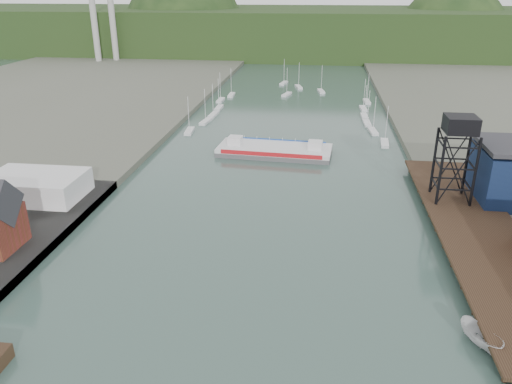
# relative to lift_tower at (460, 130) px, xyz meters

# --- Properties ---
(east_pier) EXTENTS (14.00, 70.00, 2.45)m
(east_pier) POSITION_rel_lift_tower_xyz_m (2.00, -13.00, -13.75)
(east_pier) COLOR black
(east_pier) RESTS_ON ground
(white_shed) EXTENTS (18.00, 12.00, 4.50)m
(white_shed) POSITION_rel_lift_tower_xyz_m (-79.00, -8.00, -11.80)
(white_shed) COLOR silver
(white_shed) RESTS_ON west_quay
(lift_tower) EXTENTS (6.50, 6.50, 16.00)m
(lift_tower) POSITION_rel_lift_tower_xyz_m (0.00, 0.00, 0.00)
(lift_tower) COLOR black
(lift_tower) RESTS_ON east_pier
(marina_sailboats) EXTENTS (57.71, 92.65, 0.90)m
(marina_sailboats) POSITION_rel_lift_tower_xyz_m (-34.92, 80.46, -15.30)
(marina_sailboats) COLOR silver
(marina_sailboats) RESTS_ON ground
(smokestacks) EXTENTS (11.20, 8.20, 60.00)m
(smokestacks) POSITION_rel_lift_tower_xyz_m (-141.00, 174.50, 14.35)
(smokestacks) COLOR #A9A8A3
(smokestacks) RESTS_ON ground
(distant_hills) EXTENTS (500.00, 120.00, 80.00)m
(distant_hills) POSITION_rel_lift_tower_xyz_m (-38.98, 243.35, -5.27)
(distant_hills) COLOR black
(distant_hills) RESTS_ON ground
(chain_ferry) EXTENTS (29.13, 13.47, 4.08)m
(chain_ferry) POSITION_rel_lift_tower_xyz_m (-36.07, 28.86, -14.48)
(chain_ferry) COLOR #535356
(chain_ferry) RESTS_ON ground
(motorboat) EXTENTS (5.00, 7.00, 2.54)m
(motorboat) POSITION_rel_lift_tower_xyz_m (-5.06, -40.43, -14.38)
(motorboat) COLOR silver
(motorboat) RESTS_ON ground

